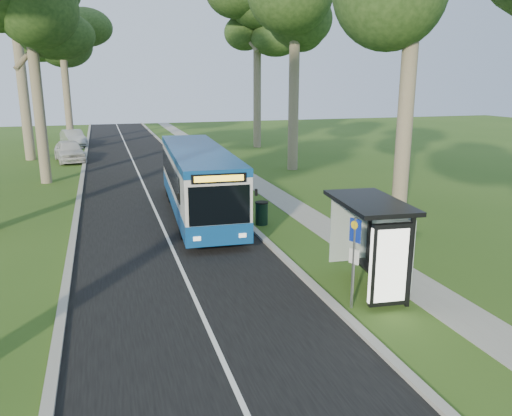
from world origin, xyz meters
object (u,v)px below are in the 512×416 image
Objects in this scene: bus_stop_sign at (354,252)px; bus_shelter at (381,231)px; car_white at (70,151)px; car_silver at (73,138)px; litter_bin at (262,213)px; bus at (198,181)px.

bus_shelter is at bearing 6.03° from bus_stop_sign.
car_silver is (-0.13, 9.48, -0.05)m from car_white.
car_white reaches higher than litter_bin.
litter_bin is 22.31m from car_white.
bus_stop_sign is 39.40m from car_silver.
bus_shelter is 0.69× the size of car_white.
car_silver is at bearing 106.26° from litter_bin.
bus_shelter reaches higher than litter_bin.
bus_stop_sign reaches higher than litter_bin.
litter_bin is 31.31m from car_silver.
bus_shelter is at bearing -89.62° from car_silver.
litter_bin is 0.22× the size of car_silver.
bus is 3.52× the size of bus_shelter.
bus_shelter is 29.97m from car_white.
bus_stop_sign is 0.77× the size of bus_shelter.
bus_shelter is 39.10m from car_silver.
bus_shelter is 3.31× the size of litter_bin.
car_silver is at bearing 81.34° from bus_stop_sign.
car_white is (-8.63, 20.57, 0.31)m from litter_bin.
bus is 4.56× the size of bus_stop_sign.
bus_shelter is (3.21, -10.24, 0.33)m from bus.
bus_stop_sign is 0.55× the size of car_silver.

